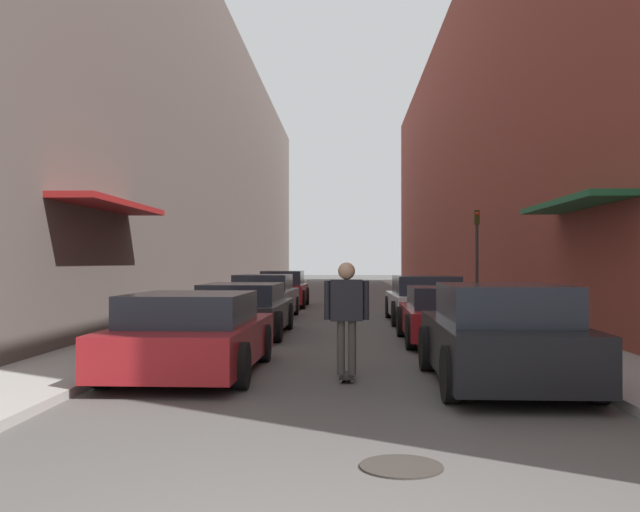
# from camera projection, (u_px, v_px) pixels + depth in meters

# --- Properties ---
(ground) EXTENTS (134.90, 134.90, 0.00)m
(ground) POSITION_uv_depth(u_px,v_px,m) (343.00, 305.00, 28.33)
(ground) COLOR #4C4947
(curb_strip_left) EXTENTS (1.80, 61.32, 0.12)m
(curb_strip_left) POSITION_uv_depth(u_px,v_px,m) (256.00, 296.00, 34.62)
(curb_strip_left) COLOR gray
(curb_strip_left) RESTS_ON ground
(curb_strip_right) EXTENTS (1.80, 61.32, 0.12)m
(curb_strip_right) POSITION_uv_depth(u_px,v_px,m) (432.00, 297.00, 34.30)
(curb_strip_right) COLOR gray
(curb_strip_right) RESTS_ON ground
(building_row_left) EXTENTS (4.90, 61.32, 13.03)m
(building_row_left) POSITION_uv_depth(u_px,v_px,m) (198.00, 164.00, 34.78)
(building_row_left) COLOR #564C47
(building_row_left) RESTS_ON ground
(building_row_right) EXTENTS (4.90, 61.32, 14.16)m
(building_row_right) POSITION_uv_depth(u_px,v_px,m) (492.00, 151.00, 34.25)
(building_row_right) COLOR brown
(building_row_right) RESTS_ON ground
(parked_car_left_0) EXTENTS (2.07, 4.37, 1.25)m
(parked_car_left_0) POSITION_uv_depth(u_px,v_px,m) (193.00, 335.00, 10.90)
(parked_car_left_0) COLOR maroon
(parked_car_left_0) RESTS_ON ground
(parked_car_left_1) EXTENTS (2.06, 4.75, 1.22)m
(parked_car_left_1) POSITION_uv_depth(u_px,v_px,m) (243.00, 310.00, 16.68)
(parked_car_left_1) COLOR #232326
(parked_car_left_1) RESTS_ON ground
(parked_car_left_2) EXTENTS (1.95, 4.07, 1.34)m
(parked_car_left_2) POSITION_uv_depth(u_px,v_px,m) (264.00, 297.00, 21.88)
(parked_car_left_2) COLOR gray
(parked_car_left_2) RESTS_ON ground
(parked_car_left_3) EXTENTS (1.85, 4.19, 1.39)m
(parked_car_left_3) POSITION_uv_depth(u_px,v_px,m) (283.00, 289.00, 27.41)
(parked_car_left_3) COLOR maroon
(parked_car_left_3) RESTS_ON ground
(parked_car_right_0) EXTENTS (1.95, 4.24, 1.41)m
(parked_car_right_0) POSITION_uv_depth(u_px,v_px,m) (501.00, 337.00, 9.88)
(parked_car_right_0) COLOR black
(parked_car_right_0) RESTS_ON ground
(parked_car_right_1) EXTENTS (1.94, 4.03, 1.20)m
(parked_car_right_1) POSITION_uv_depth(u_px,v_px,m) (447.00, 315.00, 15.11)
(parked_car_right_1) COLOR maroon
(parked_car_right_1) RESTS_ON ground
(parked_car_right_2) EXTENTS (2.07, 4.73, 1.33)m
(parked_car_right_2) POSITION_uv_depth(u_px,v_px,m) (425.00, 300.00, 20.32)
(parked_car_right_2) COLOR silver
(parked_car_right_2) RESTS_ON ground
(skateboarder) EXTENTS (0.66, 0.78, 1.71)m
(skateboarder) POSITION_uv_depth(u_px,v_px,m) (347.00, 308.00, 10.38)
(skateboarder) COLOR black
(skateboarder) RESTS_ON ground
(manhole_cover) EXTENTS (0.70, 0.70, 0.02)m
(manhole_cover) POSITION_uv_depth(u_px,v_px,m) (401.00, 466.00, 5.94)
(manhole_cover) COLOR #332D28
(manhole_cover) RESTS_ON ground
(traffic_light) EXTENTS (0.16, 0.22, 3.21)m
(traffic_light) POSITION_uv_depth(u_px,v_px,m) (477.00, 249.00, 22.11)
(traffic_light) COLOR #2D2D2D
(traffic_light) RESTS_ON curb_strip_right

